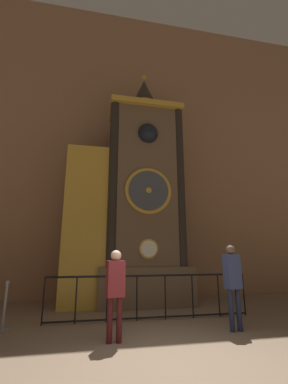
{
  "coord_description": "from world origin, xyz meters",
  "views": [
    {
      "loc": [
        -1.28,
        -4.18,
        1.61
      ],
      "look_at": [
        0.5,
        4.58,
        3.76
      ],
      "focal_mm": 24.0,
      "sensor_mm": 36.0,
      "label": 1
    }
  ],
  "objects_px": {
    "clock_tower": "(132,201)",
    "visitor_near": "(115,285)",
    "stanchion_post": "(4,314)",
    "visitor_far": "(233,278)"
  },
  "relations": [
    {
      "from": "clock_tower",
      "to": "stanchion_post",
      "type": "height_order",
      "value": "clock_tower"
    },
    {
      "from": "stanchion_post",
      "to": "visitor_near",
      "type": "bearing_deg",
      "value": -29.57
    },
    {
      "from": "clock_tower",
      "to": "visitor_near",
      "type": "height_order",
      "value": "clock_tower"
    },
    {
      "from": "visitor_far",
      "to": "stanchion_post",
      "type": "bearing_deg",
      "value": 159.07
    },
    {
      "from": "visitor_far",
      "to": "clock_tower",
      "type": "bearing_deg",
      "value": 110.47
    },
    {
      "from": "clock_tower",
      "to": "stanchion_post",
      "type": "xyz_separation_m",
      "value": [
        -3.13,
        -2.16,
        -3.07
      ]
    },
    {
      "from": "visitor_near",
      "to": "stanchion_post",
      "type": "height_order",
      "value": "visitor_near"
    },
    {
      "from": "visitor_far",
      "to": "visitor_near",
      "type": "bearing_deg",
      "value": 176.24
    },
    {
      "from": "clock_tower",
      "to": "visitor_near",
      "type": "distance_m",
      "value": 4.29
    },
    {
      "from": "visitor_near",
      "to": "visitor_far",
      "type": "distance_m",
      "value": 2.63
    }
  ]
}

